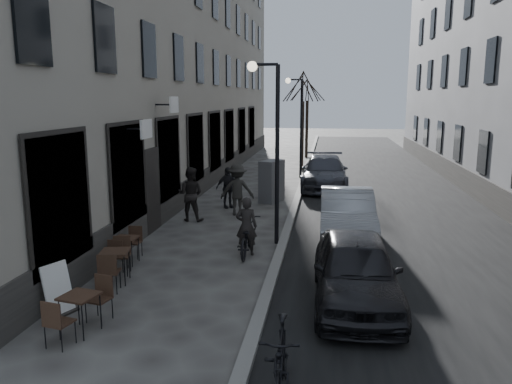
% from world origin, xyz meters
% --- Properties ---
extents(ground, '(120.00, 120.00, 0.00)m').
position_xyz_m(ground, '(0.00, 0.00, 0.00)').
color(ground, '#3D3A37').
rests_on(ground, ground).
extents(road, '(7.30, 60.00, 0.00)m').
position_xyz_m(road, '(3.85, 16.00, 0.00)').
color(road, black).
rests_on(road, ground).
extents(kerb, '(0.25, 60.00, 0.12)m').
position_xyz_m(kerb, '(0.20, 16.00, 0.06)').
color(kerb, slate).
rests_on(kerb, ground).
extents(building_left, '(4.00, 35.00, 16.00)m').
position_xyz_m(building_left, '(-6.00, 16.50, 8.00)').
color(building_left, gray).
rests_on(building_left, ground).
extents(streetlamp_near, '(0.90, 0.28, 5.09)m').
position_xyz_m(streetlamp_near, '(-0.17, 6.00, 3.16)').
color(streetlamp_near, black).
rests_on(streetlamp_near, ground).
extents(streetlamp_far, '(0.90, 0.28, 5.09)m').
position_xyz_m(streetlamp_far, '(-0.17, 18.00, 3.16)').
color(streetlamp_far, black).
rests_on(streetlamp_far, ground).
extents(tree_near, '(2.40, 2.40, 5.70)m').
position_xyz_m(tree_near, '(-0.10, 21.00, 4.66)').
color(tree_near, black).
rests_on(tree_near, ground).
extents(tree_far, '(2.40, 2.40, 5.70)m').
position_xyz_m(tree_far, '(-0.10, 27.00, 4.66)').
color(tree_far, black).
rests_on(tree_far, ground).
extents(bistro_set_a, '(0.69, 1.47, 0.84)m').
position_xyz_m(bistro_set_a, '(-2.87, -0.01, 0.43)').
color(bistro_set_a, '#321E16').
rests_on(bistro_set_a, ground).
extents(bistro_set_b, '(0.71, 1.54, 0.88)m').
position_xyz_m(bistro_set_b, '(-3.28, 2.42, 0.45)').
color(bistro_set_b, '#321E16').
rests_on(bistro_set_b, ground).
extents(bistro_set_c, '(0.56, 1.37, 0.81)m').
position_xyz_m(bistro_set_c, '(-3.56, 3.69, 0.41)').
color(bistro_set_c, '#321E16').
rests_on(bistro_set_c, ground).
extents(sign_board, '(0.54, 0.65, 1.00)m').
position_xyz_m(sign_board, '(-3.67, 0.68, 0.41)').
color(sign_board, black).
rests_on(sign_board, ground).
extents(utility_cabinet, '(0.98, 1.26, 1.67)m').
position_xyz_m(utility_cabinet, '(-0.80, 11.75, 0.83)').
color(utility_cabinet, '#5E5E61').
rests_on(utility_cabinet, ground).
extents(bicycle, '(0.67, 1.83, 0.95)m').
position_xyz_m(bicycle, '(-0.69, 4.86, 0.48)').
color(bicycle, black).
rests_on(bicycle, ground).
extents(cyclist_rider, '(0.58, 0.38, 1.56)m').
position_xyz_m(cyclist_rider, '(-0.69, 4.86, 0.78)').
color(cyclist_rider, black).
rests_on(cyclist_rider, ground).
extents(pedestrian_near, '(0.93, 0.75, 1.83)m').
position_xyz_m(pedestrian_near, '(-3.16, 8.26, 0.92)').
color(pedestrian_near, black).
rests_on(pedestrian_near, ground).
extents(pedestrian_mid, '(1.28, 0.88, 1.82)m').
position_xyz_m(pedestrian_mid, '(-1.75, 9.30, 0.91)').
color(pedestrian_mid, '#272622').
rests_on(pedestrian_mid, ground).
extents(pedestrian_far, '(0.97, 0.83, 1.56)m').
position_xyz_m(pedestrian_far, '(-2.32, 10.39, 0.78)').
color(pedestrian_far, black).
rests_on(pedestrian_far, ground).
extents(car_near, '(1.78, 4.21, 1.42)m').
position_xyz_m(car_near, '(2.01, 2.01, 0.71)').
color(car_near, black).
rests_on(car_near, ground).
extents(car_mid, '(1.59, 4.42, 1.45)m').
position_xyz_m(car_mid, '(1.99, 6.79, 0.73)').
color(car_mid, gray).
rests_on(car_mid, ground).
extents(car_far, '(2.11, 5.09, 1.47)m').
position_xyz_m(car_far, '(1.25, 15.11, 0.74)').
color(car_far, '#393B44').
rests_on(car_far, ground).
extents(moped, '(0.58, 1.87, 1.11)m').
position_xyz_m(moped, '(0.83, -1.50, 0.56)').
color(moped, black).
rests_on(moped, ground).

